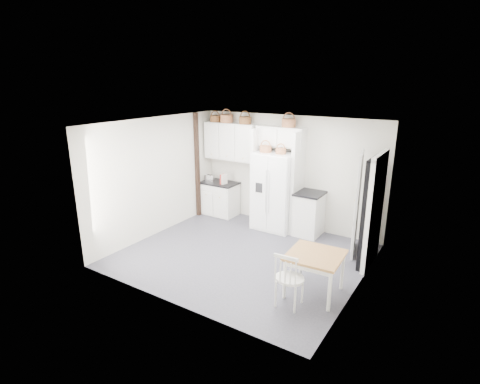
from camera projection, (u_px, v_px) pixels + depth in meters
The scene contains 28 objects.
floor at pixel (243, 255), 7.45m from camera, with size 4.50×4.50×0.00m, color #36353C.
ceiling at pixel (243, 124), 6.70m from camera, with size 4.50×4.50×0.00m, color white.
wall_back at pixel (289, 172), 8.69m from camera, with size 4.50×4.50×0.00m, color beige.
wall_left at pixel (157, 177), 8.24m from camera, with size 4.00×4.00×0.00m, color beige.
wall_right at pixel (363, 215), 5.91m from camera, with size 4.00×4.00×0.00m, color beige.
refrigerator at pixel (276, 191), 8.59m from camera, with size 0.93×0.75×1.80m, color white.
base_cab_left at pixel (220, 199), 9.62m from camera, with size 0.88×0.56×0.82m, color white.
base_cab_right at pixel (309, 214), 8.34m from camera, with size 0.54×0.64×0.94m, color white.
dining_table at pixel (314, 274), 6.03m from camera, with size 0.84×0.84×0.70m, color brown.
windsor_chair at pixel (290, 278), 5.68m from camera, with size 0.45×0.41×0.92m, color white.
counter_left at pixel (220, 183), 9.50m from camera, with size 0.92×0.60×0.04m, color black.
counter_right at pixel (310, 193), 8.20m from camera, with size 0.58×0.69×0.04m, color black.
toaster at pixel (210, 178), 9.59m from camera, with size 0.23×0.13×0.16m, color silver.
cookbook_red at pixel (222, 179), 9.32m from camera, with size 0.04×0.16×0.24m, color #B22D27.
cookbook_cream at pixel (224, 179), 9.28m from camera, with size 0.04×0.17×0.25m, color beige.
basket_upper_a at pixel (215, 119), 9.24m from camera, with size 0.27×0.27×0.15m, color #522A12.
basket_upper_b at pixel (227, 119), 9.06m from camera, with size 0.32×0.32×0.19m, color brown.
basket_upper_c at pixel (245, 120), 8.79m from camera, with size 0.30×0.30×0.17m, color #522A12.
basket_bridge_b at pixel (289, 123), 8.21m from camera, with size 0.31×0.31×0.18m, color brown.
basket_fridge_a at pixel (266, 149), 8.35m from camera, with size 0.27×0.27×0.15m, color brown.
basket_fridge_b at pixel (281, 151), 8.15m from camera, with size 0.23×0.23×0.12m, color brown.
upper_cabinet at pixel (231, 142), 9.15m from camera, with size 1.40×0.34×0.90m, color white.
bridge_cabinet at pixel (281, 137), 8.39m from camera, with size 1.12×0.34×0.45m, color white.
fridge_panel_left at pixel (258, 177), 8.83m from camera, with size 0.08×0.60×2.30m, color white.
fridge_panel_right at pixel (298, 183), 8.30m from camera, with size 0.08×0.60×2.30m, color white.
trim_post at pixel (197, 166), 9.30m from camera, with size 0.09×0.09×2.60m, color black.
doorway_void at pixel (372, 212), 6.85m from camera, with size 0.18×0.85×2.05m, color black.
door_slab at pixel (357, 204), 7.30m from camera, with size 0.80×0.04×2.05m, color white.
Camera 1 is at (3.60, -5.73, 3.36)m, focal length 28.00 mm.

